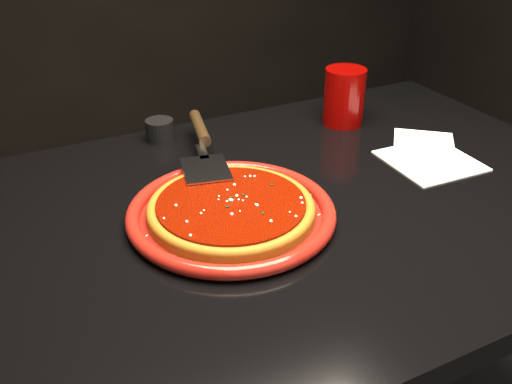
{
  "coord_description": "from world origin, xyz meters",
  "views": [
    {
      "loc": [
        -0.43,
        -0.72,
        1.25
      ],
      "look_at": [
        -0.05,
        0.02,
        0.77
      ],
      "focal_mm": 40.0,
      "sensor_mm": 36.0,
      "label": 1
    }
  ],
  "objects_px": {
    "plate": "(231,213)",
    "ramekin": "(160,130)",
    "cup": "(344,97)",
    "pizza_server": "(204,144)",
    "table": "(285,358)"
  },
  "relations": [
    {
      "from": "plate",
      "to": "cup",
      "type": "bearing_deg",
      "value": 32.91
    },
    {
      "from": "plate",
      "to": "cup",
      "type": "distance_m",
      "value": 0.46
    },
    {
      "from": "ramekin",
      "to": "plate",
      "type": "bearing_deg",
      "value": -89.46
    },
    {
      "from": "plate",
      "to": "pizza_server",
      "type": "distance_m",
      "value": 0.2
    },
    {
      "from": "plate",
      "to": "ramekin",
      "type": "relative_size",
      "value": 5.86
    },
    {
      "from": "plate",
      "to": "pizza_server",
      "type": "height_order",
      "value": "pizza_server"
    },
    {
      "from": "cup",
      "to": "ramekin",
      "type": "bearing_deg",
      "value": 166.21
    },
    {
      "from": "plate",
      "to": "cup",
      "type": "xyz_separation_m",
      "value": [
        0.39,
        0.25,
        0.05
      ]
    },
    {
      "from": "plate",
      "to": "cup",
      "type": "relative_size",
      "value": 2.75
    },
    {
      "from": "pizza_server",
      "to": "cup",
      "type": "xyz_separation_m",
      "value": [
        0.35,
        0.05,
        0.02
      ]
    },
    {
      "from": "pizza_server",
      "to": "ramekin",
      "type": "relative_size",
      "value": 5.89
    },
    {
      "from": "table",
      "to": "cup",
      "type": "relative_size",
      "value": 9.73
    },
    {
      "from": "plate",
      "to": "pizza_server",
      "type": "xyz_separation_m",
      "value": [
        0.03,
        0.2,
        0.03
      ]
    },
    {
      "from": "plate",
      "to": "ramekin",
      "type": "height_order",
      "value": "ramekin"
    },
    {
      "from": "cup",
      "to": "pizza_server",
      "type": "bearing_deg",
      "value": -171.68
    }
  ]
}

